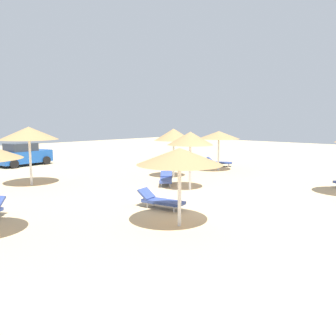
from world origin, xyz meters
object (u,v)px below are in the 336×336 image
object	(u,v)px
parasol_1	(190,139)
lounger_1	(166,179)
parasol_2	(180,156)
parked_car	(23,155)
parasol_4	(219,135)
lounger_4	(219,162)
parasol_5	(29,133)
parasol_6	(174,135)
lounger_2	(160,200)

from	to	relation	value
parasol_1	lounger_1	size ratio (longest dim) A/B	1.54
parasol_2	parked_car	distance (m)	18.77
parasol_4	parked_car	size ratio (longest dim) A/B	0.68
parasol_4	parasol_1	bearing A→B (deg)	-158.16
lounger_4	lounger_1	bearing A→B (deg)	-166.41
parasol_1	parasol_5	xyz separation A→B (m)	(-4.73, 6.98, 0.24)
parasol_6	lounger_4	world-z (taller)	parasol_6
parasol_4	parasol_5	world-z (taller)	parasol_5
parasol_2	lounger_2	distance (m)	3.04
parasol_1	lounger_2	world-z (taller)	parasol_1
parasol_2	parasol_1	bearing A→B (deg)	34.83
parasol_2	parked_car	xyz separation A→B (m)	(3.45, 18.39, -1.46)
lounger_4	parasol_2	bearing A→B (deg)	-151.47
parasol_5	lounger_1	distance (m)	7.56
parasol_4	parasol_6	size ratio (longest dim) A/B	0.97
parasol_6	lounger_2	bearing A→B (deg)	-143.11
lounger_1	lounger_4	distance (m)	8.26
parasol_4	lounger_4	bearing A→B (deg)	32.49
parked_car	parasol_6	bearing A→B (deg)	-73.29
lounger_4	parasol_6	bearing A→B (deg)	-173.15
parasol_1	lounger_2	xyz separation A→B (m)	(-3.63, -1.38, -2.20)
parasol_6	lounger_2	xyz separation A→B (m)	(-5.85, -4.39, -2.25)
parasol_1	parasol_2	size ratio (longest dim) A/B	1.04
parasol_1	lounger_1	xyz separation A→B (m)	(0.20, 1.79, -2.20)
parasol_2	lounger_1	size ratio (longest dim) A/B	1.49
parasol_4	lounger_4	xyz separation A→B (m)	(1.86, 1.18, -2.11)
lounger_2	parked_car	world-z (taller)	parked_car
lounger_1	lounger_2	distance (m)	4.97
parasol_4	parasol_5	size ratio (longest dim) A/B	0.92
lounger_1	parked_car	xyz separation A→B (m)	(-1.59, 13.23, 0.51)
parasol_1	lounger_1	distance (m)	2.85
lounger_4	parked_car	size ratio (longest dim) A/B	0.47
lounger_1	parasol_6	bearing A→B (deg)	31.09
parasol_4	lounger_1	xyz separation A→B (m)	(-6.17, -0.76, -2.12)
lounger_1	lounger_2	size ratio (longest dim) A/B	0.95
parasol_6	lounger_1	distance (m)	3.27
parasol_2	lounger_2	xyz separation A→B (m)	(1.21, 1.99, -1.97)
parasol_6	lounger_1	size ratio (longest dim) A/B	1.57
lounger_2	parasol_1	bearing A→B (deg)	20.79
parasol_2	parasol_4	bearing A→B (deg)	27.84
parasol_5	parked_car	size ratio (longest dim) A/B	0.74
parasol_1	lounger_4	distance (m)	9.30
lounger_1	parasol_1	bearing A→B (deg)	-96.34
parasol_5	lounger_4	xyz separation A→B (m)	(12.96, -3.25, -2.44)
parasol_2	parasol_4	world-z (taller)	parasol_4
parked_car	parasol_1	bearing A→B (deg)	-84.73
lounger_2	lounger_1	bearing A→B (deg)	39.64
parasol_4	parasol_2	bearing A→B (deg)	-152.16
parked_car	lounger_4	bearing A→B (deg)	-49.60
parasol_1	parasol_2	bearing A→B (deg)	-145.17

